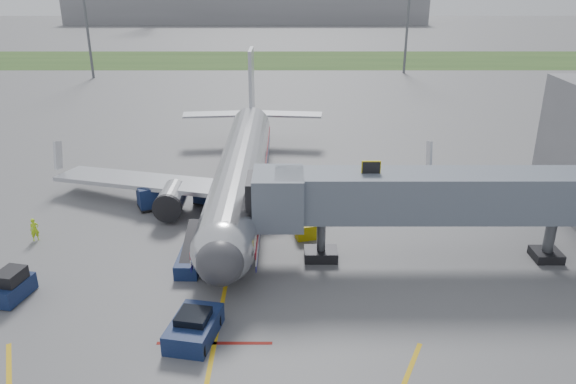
{
  "coord_description": "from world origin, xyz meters",
  "views": [
    {
      "loc": [
        3.79,
        -27.98,
        18.15
      ],
      "look_at": [
        3.82,
        9.0,
        3.2
      ],
      "focal_mm": 35.0,
      "sensor_mm": 36.0,
      "label": 1
    }
  ],
  "objects_px": {
    "belt_loader": "(191,259)",
    "ramp_worker": "(35,230)",
    "pushback_tug": "(194,327)",
    "baggage_tug": "(12,286)",
    "airliner": "(241,170)"
  },
  "relations": [
    {
      "from": "belt_loader",
      "to": "ramp_worker",
      "type": "xyz_separation_m",
      "value": [
        -11.61,
        3.73,
        0.28
      ]
    },
    {
      "from": "pushback_tug",
      "to": "baggage_tug",
      "type": "xyz_separation_m",
      "value": [
        -11.15,
        3.75,
        0.19
      ]
    },
    {
      "from": "belt_loader",
      "to": "baggage_tug",
      "type": "bearing_deg",
      "value": -158.76
    },
    {
      "from": "pushback_tug",
      "to": "belt_loader",
      "type": "distance_m",
      "value": 7.67
    },
    {
      "from": "belt_loader",
      "to": "ramp_worker",
      "type": "relative_size",
      "value": 2.73
    },
    {
      "from": "baggage_tug",
      "to": "belt_loader",
      "type": "distance_m",
      "value": 10.47
    },
    {
      "from": "baggage_tug",
      "to": "belt_loader",
      "type": "height_order",
      "value": "belt_loader"
    },
    {
      "from": "baggage_tug",
      "to": "belt_loader",
      "type": "xyz_separation_m",
      "value": [
        9.75,
        3.79,
        -0.27
      ]
    },
    {
      "from": "belt_loader",
      "to": "ramp_worker",
      "type": "distance_m",
      "value": 12.19
    },
    {
      "from": "pushback_tug",
      "to": "airliner",
      "type": "bearing_deg",
      "value": 86.63
    },
    {
      "from": "airliner",
      "to": "belt_loader",
      "type": "relative_size",
      "value": 7.88
    },
    {
      "from": "baggage_tug",
      "to": "belt_loader",
      "type": "bearing_deg",
      "value": 21.24
    },
    {
      "from": "baggage_tug",
      "to": "pushback_tug",
      "type": "bearing_deg",
      "value": -18.6
    },
    {
      "from": "airliner",
      "to": "ramp_worker",
      "type": "relative_size",
      "value": 21.53
    },
    {
      "from": "airliner",
      "to": "ramp_worker",
      "type": "bearing_deg",
      "value": -152.08
    }
  ]
}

